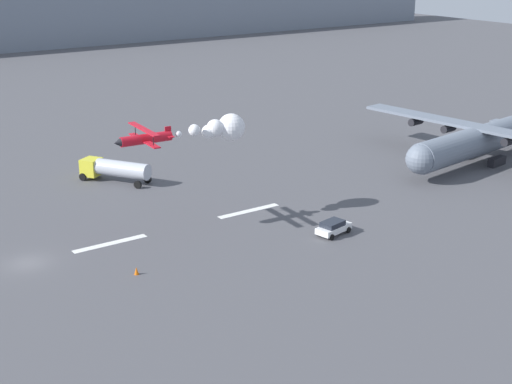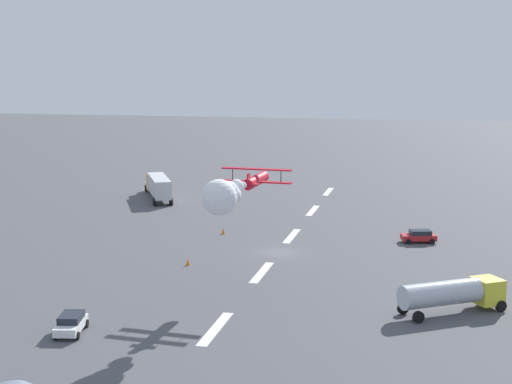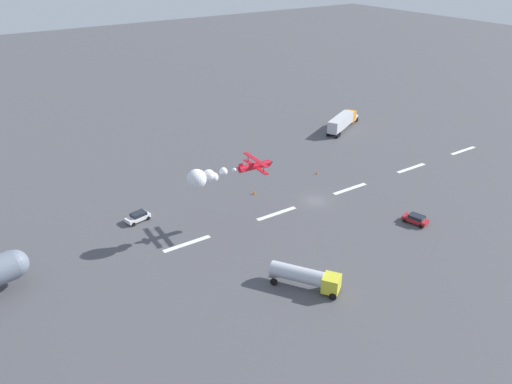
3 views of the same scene
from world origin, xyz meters
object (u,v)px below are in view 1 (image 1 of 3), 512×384
Objects in this scene: cargo_transport_plane at (474,141)px; followme_car_yellow at (333,227)px; traffic_cone_far at (136,271)px; stunt_biplane_red at (211,130)px; fuel_tanker_truck at (114,169)px.

followme_car_yellow is at bearing -164.72° from cargo_transport_plane.
followme_car_yellow is 21.76m from traffic_cone_far.
stunt_biplane_red is at bearing 31.74° from traffic_cone_far.
stunt_biplane_red is 16.68m from followme_car_yellow.
cargo_transport_plane is at bearing -25.12° from fuel_tanker_truck.
cargo_transport_plane is 48.95m from fuel_tanker_truck.
stunt_biplane_red is 3.40× the size of followme_car_yellow.
fuel_tanker_truck is 28.71m from traffic_cone_far.
cargo_transport_plane is 50.26× the size of traffic_cone_far.
cargo_transport_plane is 54.45m from traffic_cone_far.
traffic_cone_far is at bearing -109.80° from fuel_tanker_truck.
followme_car_yellow is (8.37, -10.82, -9.55)m from stunt_biplane_red.
fuel_tanker_truck is at bearing 100.57° from stunt_biplane_red.
cargo_transport_plane is 8.66× the size of followme_car_yellow.
stunt_biplane_red is (-40.78, 1.96, 6.92)m from cargo_transport_plane.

